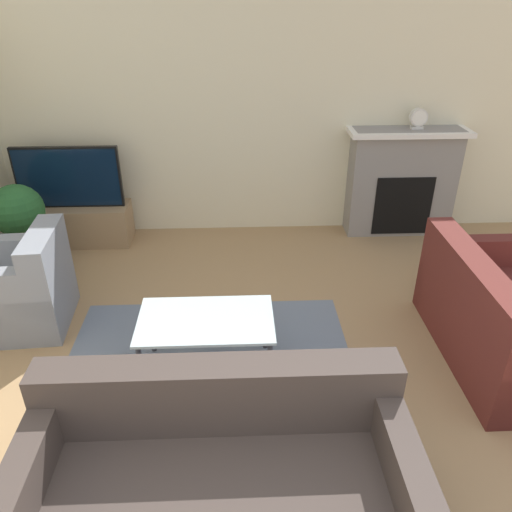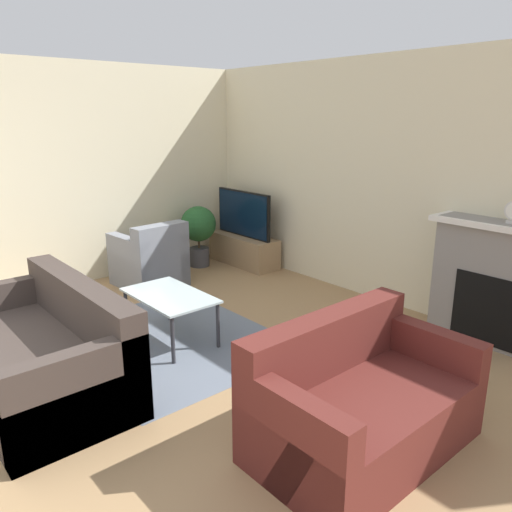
% 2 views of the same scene
% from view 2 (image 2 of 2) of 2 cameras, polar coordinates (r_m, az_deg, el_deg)
% --- Properties ---
extents(wall_back, '(8.09, 0.06, 2.70)m').
position_cam_2_polar(wall_back, '(5.90, 12.31, 8.43)').
color(wall_back, beige).
rests_on(wall_back, ground_plane).
extents(wall_left, '(0.06, 7.65, 2.70)m').
position_cam_2_polar(wall_left, '(6.56, -20.04, 8.56)').
color(wall_left, beige).
rests_on(wall_left, ground_plane).
extents(area_rug, '(2.13, 1.76, 0.00)m').
position_cam_2_polar(area_rug, '(4.91, -9.79, -9.38)').
color(area_rug, slate).
rests_on(area_rug, ground_plane).
extents(fireplace, '(1.25, 0.37, 1.16)m').
position_cam_2_polar(fireplace, '(5.07, 25.82, -2.65)').
color(fireplace, gray).
rests_on(fireplace, ground_plane).
extents(tv_stand, '(1.13, 0.40, 0.42)m').
position_cam_2_polar(tv_stand, '(7.14, -1.43, 0.70)').
color(tv_stand, '#997A56').
rests_on(tv_stand, ground_plane).
extents(tv, '(1.07, 0.06, 0.64)m').
position_cam_2_polar(tv, '(7.02, -1.47, 4.85)').
color(tv, black).
rests_on(tv, tv_stand).
extents(couch_sectional, '(1.86, 0.95, 0.82)m').
position_cam_2_polar(couch_sectional, '(4.27, -23.17, -10.30)').
color(couch_sectional, '#3D332D').
rests_on(couch_sectional, ground_plane).
extents(couch_loveseat, '(0.87, 1.46, 0.82)m').
position_cam_2_polar(couch_loveseat, '(3.39, 11.62, -16.30)').
color(couch_loveseat, '#5B231E').
rests_on(couch_loveseat, ground_plane).
extents(armchair_by_window, '(0.83, 0.75, 0.82)m').
position_cam_2_polar(armchair_by_window, '(6.36, -12.01, -0.68)').
color(armchair_by_window, gray).
rests_on(armchair_by_window, ground_plane).
extents(coffee_table, '(0.93, 0.56, 0.46)m').
position_cam_2_polar(coffee_table, '(4.76, -9.88, -4.92)').
color(coffee_table, '#333338').
rests_on(coffee_table, ground_plane).
extents(potted_plant, '(0.49, 0.49, 0.85)m').
position_cam_2_polar(potted_plant, '(7.02, -6.62, 3.11)').
color(potted_plant, '#47474C').
rests_on(potted_plant, ground_plane).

